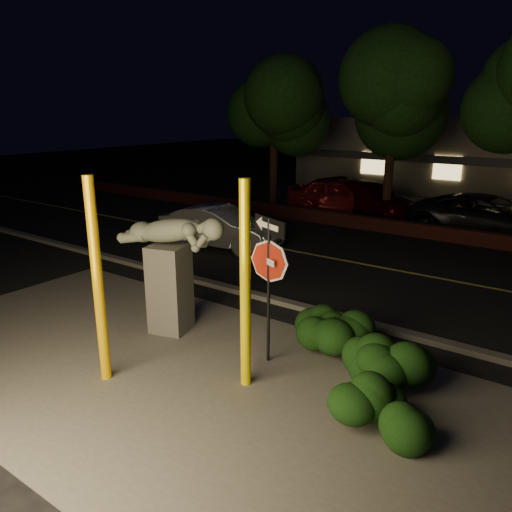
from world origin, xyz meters
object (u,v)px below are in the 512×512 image
Objects in this scene: parked_car_red at (339,195)px; parked_car_darkred at (368,199)px; silver_sedan at (220,227)px; parked_car_dark at (488,216)px; yellow_pole_left at (98,283)px; signpost at (269,262)px; yellow_pole_right at (245,287)px; sculpture at (170,261)px.

parked_car_red is 0.93× the size of parked_car_darkred.
parked_car_dark is (7.00, 6.79, 0.06)m from silver_sedan.
parked_car_dark is (3.09, 14.62, -1.02)m from yellow_pole_left.
silver_sedan is (-5.84, 5.67, -1.25)m from signpost.
yellow_pole_left is at bearing 172.41° from parked_car_dark.
yellow_pole_right is 0.77× the size of parked_car_red.
parked_car_darkred is 5.21m from parked_car_dark.
signpost is at bearing -170.75° from parked_car_red.
parked_car_red is at bearing 87.30° from parked_car_dark.
yellow_pole_left is 0.85× the size of silver_sedan.
yellow_pole_right reaches higher than parked_car_dark.
yellow_pole_right is (2.08, 1.26, -0.01)m from yellow_pole_left.
yellow_pole_left is at bearing 179.79° from parked_car_red.
parked_car_red is (-3.29, 15.41, -0.99)m from yellow_pole_left.
signpost reaches higher than parked_car_dark.
parked_car_dark is (6.38, -0.79, -0.03)m from parked_car_red.
sculpture is (-2.52, 0.83, -0.21)m from yellow_pole_right.
yellow_pole_left reaches higher than signpost.
yellow_pole_left reaches higher than parked_car_red.
yellow_pole_left reaches higher than parked_car_dark.
silver_sedan is 7.61m from parked_car_red.
yellow_pole_right is at bearing -33.45° from sculpture.
sculpture is at bearing 101.98° from yellow_pole_left.
parked_car_dark reaches higher than silver_sedan.
yellow_pole_right is 8.94m from silver_sedan.
sculpture is at bearing 168.59° from parked_car_dark.
signpost is at bearing 179.06° from parked_car_dark.
sculpture reaches higher than silver_sedan.
parked_car_dark is (1.01, 13.35, -1.00)m from yellow_pole_right.
yellow_pole_right is 13.43m from parked_car_dark.
silver_sedan is (-3.91, 7.82, -1.08)m from yellow_pole_left.
sculpture is 0.46× the size of parked_car_dark.
parked_car_red is (-5.37, 14.14, -0.97)m from yellow_pole_right.
silver_sedan is 9.75m from parked_car_dark.
yellow_pole_right is at bearing -57.83° from signpost.
yellow_pole_left is 8.81m from silver_sedan.
yellow_pole_left is 1.01× the size of yellow_pole_right.
signpost is at bearing 99.32° from yellow_pole_right.
signpost reaches higher than silver_sedan.
yellow_pole_left is 1.30× the size of signpost.
yellow_pole_right is 15.01m from parked_car_darkred.
parked_car_dark is at bearing 78.07° from yellow_pole_left.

